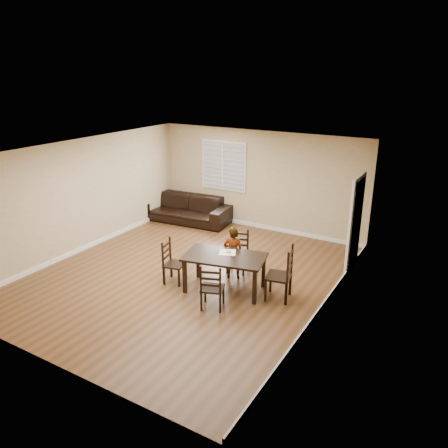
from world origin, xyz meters
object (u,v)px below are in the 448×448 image
Objects in this scene: donut at (228,251)px; sofa at (186,209)px; chair_far at (211,290)px; chair_right at (285,276)px; child at (233,253)px; dining_table at (225,260)px; chair_near at (239,251)px; chair_left at (170,263)px.

donut reaches higher than sofa.
chair_far is at bearing -78.12° from donut.
sofa is at bearing -134.91° from chair_right.
child reaches higher than donut.
chair_far is (0.19, -0.81, -0.24)m from dining_table.
chair_right is at bearing -153.41° from chair_far.
dining_table is 1.23m from chair_right.
chair_right reaches higher than chair_far.
sofa reaches higher than dining_table.
chair_near is 1.84m from chair_far.
dining_table is 1.91× the size of chair_far.
chair_far is at bearing -90.05° from chair_near.
chair_near is at bearing -50.35° from chair_left.
child is (1.05, 0.81, 0.15)m from chair_left.
chair_left reaches higher than donut.
chair_near is at bearing -129.02° from chair_right.
sofa is at bearing 136.81° from donut.
chair_far is at bearing -124.65° from chair_left.
chair_right is at bearing -90.32° from chair_left.
child is 3.88m from sofa.
chair_left is at bearing -159.54° from donut.
child is at bearing -64.74° from chair_left.
chair_left is at bearing -140.61° from chair_near.
dining_table is at bearing -90.50° from chair_near.
chair_right is at bearing -40.03° from chair_near.
chair_far is 1.47m from chair_left.
chair_near reaches higher than sofa.
dining_table is 1.60× the size of chair_right.
chair_near is at bearing 103.58° from donut.
chair_near is 0.45m from child.
child is at bearing -114.78° from chair_right.
chair_far is 1.07m from donut.
child is 0.44× the size of sofa.
dining_table is 1.03m from chair_near.
chair_right is at bearing 144.55° from child.
sofa is (-3.07, 2.88, -0.39)m from donut.
chair_near is 1.57m from chair_left.
chair_right is (1.00, 1.07, 0.08)m from chair_far.
chair_near is 3.55m from sofa.
sofa is (-4.28, 2.80, -0.11)m from chair_right.
sofa is at bearing 131.46° from chair_near.
chair_near is 8.85× the size of donut.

